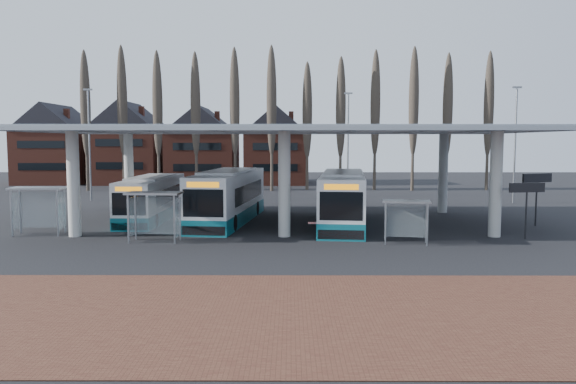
{
  "coord_description": "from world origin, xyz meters",
  "views": [
    {
      "loc": [
        0.34,
        -29.24,
        5.42
      ],
      "look_at": [
        0.19,
        7.0,
        2.15
      ],
      "focal_mm": 35.0,
      "sensor_mm": 36.0,
      "label": 1
    }
  ],
  "objects_px": {
    "bus_0": "(152,199)",
    "bus_2": "(343,199)",
    "bus_1": "(229,197)",
    "shelter_0": "(39,200)",
    "shelter_2": "(406,212)",
    "shelter_1": "(155,205)"
  },
  "relations": [
    {
      "from": "bus_1",
      "to": "bus_2",
      "type": "relative_size",
      "value": 1.01
    },
    {
      "from": "bus_0",
      "to": "bus_2",
      "type": "xyz_separation_m",
      "value": [
        13.04,
        -2.41,
        0.21
      ]
    },
    {
      "from": "bus_0",
      "to": "shelter_1",
      "type": "xyz_separation_m",
      "value": [
        2.28,
        -8.65,
        0.53
      ]
    },
    {
      "from": "shelter_2",
      "to": "shelter_0",
      "type": "bearing_deg",
      "value": -177.75
    },
    {
      "from": "shelter_2",
      "to": "bus_2",
      "type": "bearing_deg",
      "value": 121.87
    },
    {
      "from": "shelter_0",
      "to": "shelter_1",
      "type": "distance_m",
      "value": 7.64
    },
    {
      "from": "shelter_0",
      "to": "shelter_1",
      "type": "bearing_deg",
      "value": -20.61
    },
    {
      "from": "bus_2",
      "to": "shelter_0",
      "type": "distance_m",
      "value": 18.51
    },
    {
      "from": "bus_1",
      "to": "shelter_2",
      "type": "xyz_separation_m",
      "value": [
        10.34,
        -8.16,
        0.03
      ]
    },
    {
      "from": "shelter_0",
      "to": "shelter_1",
      "type": "xyz_separation_m",
      "value": [
        7.31,
        -2.24,
        -0.06
      ]
    },
    {
      "from": "bus_1",
      "to": "shelter_0",
      "type": "bearing_deg",
      "value": -146.18
    },
    {
      "from": "bus_0",
      "to": "shelter_2",
      "type": "xyz_separation_m",
      "value": [
        15.78,
        -9.23,
        0.25
      ]
    },
    {
      "from": "bus_1",
      "to": "shelter_2",
      "type": "distance_m",
      "value": 13.17
    },
    {
      "from": "shelter_1",
      "to": "shelter_2",
      "type": "relative_size",
      "value": 1.12
    },
    {
      "from": "shelter_0",
      "to": "shelter_2",
      "type": "relative_size",
      "value": 1.16
    },
    {
      "from": "bus_0",
      "to": "bus_1",
      "type": "xyz_separation_m",
      "value": [
        5.45,
        -1.07,
        0.22
      ]
    },
    {
      "from": "bus_0",
      "to": "shelter_1",
      "type": "distance_m",
      "value": 8.96
    },
    {
      "from": "bus_0",
      "to": "bus_2",
      "type": "relative_size",
      "value": 0.86
    },
    {
      "from": "bus_2",
      "to": "shelter_0",
      "type": "bearing_deg",
      "value": -161.45
    },
    {
      "from": "bus_2",
      "to": "shelter_2",
      "type": "distance_m",
      "value": 7.35
    },
    {
      "from": "bus_2",
      "to": "shelter_2",
      "type": "bearing_deg",
      "value": -62.02
    },
    {
      "from": "bus_0",
      "to": "shelter_0",
      "type": "relative_size",
      "value": 3.55
    }
  ]
}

